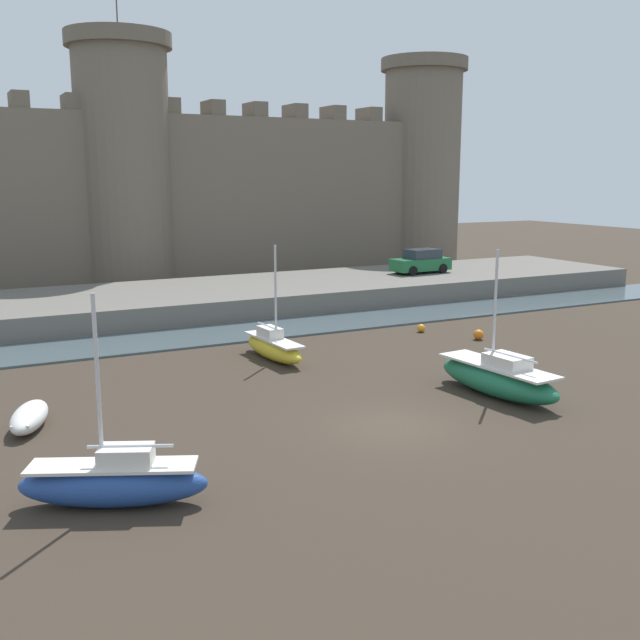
% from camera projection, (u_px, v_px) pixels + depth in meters
% --- Properties ---
extents(ground_plane, '(160.00, 160.00, 0.00)m').
position_uv_depth(ground_plane, '(390.00, 426.00, 23.84)').
color(ground_plane, '#382D23').
extents(water_channel, '(80.00, 4.50, 0.10)m').
position_uv_depth(water_channel, '(222.00, 334.00, 37.31)').
color(water_channel, '#47565B').
rests_on(water_channel, ground).
extents(quay_road, '(62.57, 10.00, 1.27)m').
position_uv_depth(quay_road, '(179.00, 301.00, 43.51)').
color(quay_road, '#666059').
rests_on(quay_road, ground).
extents(castle, '(57.78, 7.22, 20.34)m').
position_uv_depth(castle, '(125.00, 178.00, 52.61)').
color(castle, '#706354').
rests_on(castle, ground).
extents(rowboat_near_channel_left, '(1.88, 3.05, 0.74)m').
position_uv_depth(rowboat_near_channel_left, '(29.00, 416.00, 23.54)').
color(rowboat_near_channel_left, silver).
rests_on(rowboat_near_channel_left, ground).
extents(sailboat_foreground_right, '(2.05, 5.62, 5.27)m').
position_uv_depth(sailboat_foreground_right, '(498.00, 378.00, 26.93)').
color(sailboat_foreground_right, '#1E6B47').
rests_on(sailboat_foreground_right, ground).
extents(sailboat_foreground_left, '(4.62, 2.99, 5.21)m').
position_uv_depth(sailboat_foreground_left, '(114.00, 481.00, 17.98)').
color(sailboat_foreground_left, '#234793').
rests_on(sailboat_foreground_left, ground).
extents(sailboat_near_channel_right, '(1.34, 4.62, 4.97)m').
position_uv_depth(sailboat_near_channel_right, '(274.00, 347.00, 32.29)').
color(sailboat_near_channel_right, yellow).
rests_on(sailboat_near_channel_right, ground).
extents(mooring_buoy_near_channel, '(0.50, 0.50, 0.50)m').
position_uv_depth(mooring_buoy_near_channel, '(478.00, 335.00, 36.20)').
color(mooring_buoy_near_channel, orange).
rests_on(mooring_buoy_near_channel, ground).
extents(mooring_buoy_mid_mud, '(0.41, 0.41, 0.41)m').
position_uv_depth(mooring_buoy_mid_mud, '(421.00, 328.00, 37.94)').
color(mooring_buoy_mid_mud, orange).
rests_on(mooring_buoy_mid_mud, ground).
extents(car_quay_centre_east, '(4.18, 2.04, 1.62)m').
position_uv_depth(car_quay_centre_east, '(421.00, 262.00, 50.80)').
color(car_quay_centre_east, '#1E6638').
rests_on(car_quay_centre_east, quay_road).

